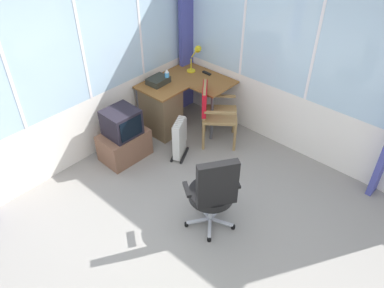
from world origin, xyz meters
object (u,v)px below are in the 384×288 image
object	(u,v)px
wooden_armchair	(211,107)
tv_on_stand	(124,137)
paper_tray	(158,81)
space_heater	(180,138)
desk	(164,107)
spray_bottle	(167,76)
office_chair	(214,191)
desk_lamp	(197,55)
tv_remote	(207,73)

from	to	relation	value
wooden_armchair	tv_on_stand	xyz separation A→B (m)	(-1.08, 0.64, -0.24)
paper_tray	space_heater	distance (m)	0.92
desk	wooden_armchair	bearing A→B (deg)	-69.18
spray_bottle	tv_on_stand	world-z (taller)	spray_bottle
desk	paper_tray	distance (m)	0.41
desk	tv_on_stand	xyz separation A→B (m)	(-0.82, -0.05, -0.07)
spray_bottle	office_chair	distance (m)	2.14
desk_lamp	space_heater	xyz separation A→B (m)	(-0.98, -0.56, -0.72)
desk_lamp	wooden_armchair	bearing A→B (deg)	-123.74
desk	office_chair	world-z (taller)	office_chair
desk_lamp	tv_on_stand	distance (m)	1.67
tv_remote	office_chair	bearing A→B (deg)	-134.36
tv_remote	paper_tray	world-z (taller)	paper_tray
tv_on_stand	desk	bearing A→B (deg)	3.79
spray_bottle	desk	bearing A→B (deg)	-163.52
office_chair	space_heater	xyz separation A→B (m)	(0.71, 1.17, -0.28)
paper_tray	office_chair	world-z (taller)	office_chair
desk	tv_on_stand	size ratio (longest dim) A/B	1.52
wooden_armchair	desk	bearing A→B (deg)	110.82
paper_tray	wooden_armchair	distance (m)	0.87
paper_tray	office_chair	bearing A→B (deg)	-118.47
office_chair	space_heater	size ratio (longest dim) A/B	1.82
desk_lamp	office_chair	xyz separation A→B (m)	(-1.69, -1.73, -0.43)
paper_tray	office_chair	size ratio (longest dim) A/B	0.29
tv_remote	wooden_armchair	world-z (taller)	wooden_armchair
desk_lamp	paper_tray	size ratio (longest dim) A/B	1.32
paper_tray	office_chair	distance (m)	2.15
desk	office_chair	size ratio (longest dim) A/B	1.11
tv_on_stand	spray_bottle	bearing A→B (deg)	5.65
tv_remote	paper_tray	bearing A→B (deg)	158.23
tv_remote	wooden_armchair	distance (m)	0.69
tv_remote	paper_tray	size ratio (longest dim) A/B	0.50
desk	tv_remote	xyz separation A→B (m)	(0.73, -0.21, 0.35)
desk_lamp	office_chair	size ratio (longest dim) A/B	0.38
spray_bottle	wooden_armchair	world-z (taller)	spray_bottle
desk_lamp	desk	bearing A→B (deg)	177.55
spray_bottle	space_heater	xyz separation A→B (m)	(-0.41, -0.63, -0.56)
desk_lamp	spray_bottle	size ratio (longest dim) A/B	1.83
tv_on_stand	space_heater	size ratio (longest dim) A/B	1.33
spray_bottle	paper_tray	size ratio (longest dim) A/B	0.72
desk_lamp	office_chair	distance (m)	2.46
spray_bottle	space_heater	bearing A→B (deg)	-123.24
paper_tray	wooden_armchair	size ratio (longest dim) A/B	0.34
paper_tray	tv_on_stand	bearing A→B (deg)	-168.51
wooden_armchair	tv_on_stand	world-z (taller)	wooden_armchair
office_chair	tv_on_stand	size ratio (longest dim) A/B	1.37
tv_remote	spray_bottle	size ratio (longest dim) A/B	0.69
desk	spray_bottle	size ratio (longest dim) A/B	5.32
desk	tv_on_stand	distance (m)	0.82
tv_remote	office_chair	xyz separation A→B (m)	(-1.71, -1.55, -0.19)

